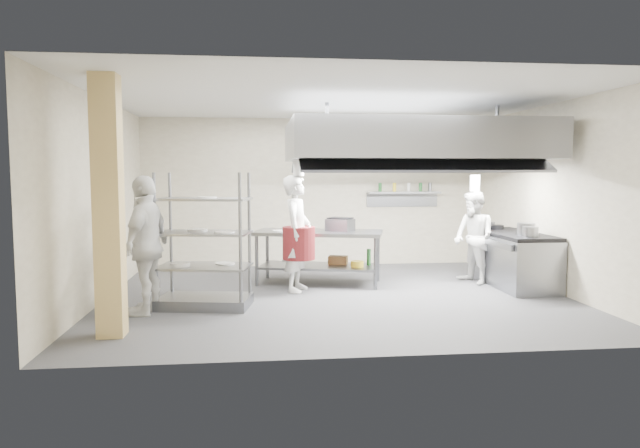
{
  "coord_description": "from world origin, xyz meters",
  "views": [
    {
      "loc": [
        -1.22,
        -8.62,
        1.88
      ],
      "look_at": [
        -0.23,
        0.2,
        1.1
      ],
      "focal_mm": 32.0,
      "sensor_mm": 36.0,
      "label": 1
    }
  ],
  "objects": [
    {
      "name": "column",
      "position": [
        -2.9,
        -1.9,
        1.5
      ],
      "size": [
        0.3,
        0.3,
        3.0
      ],
      "primitive_type": "cube",
      "color": "#E1BE73",
      "rests_on": "floor"
    },
    {
      "name": "exhaust_hood",
      "position": [
        1.3,
        0.4,
        2.4
      ],
      "size": [
        4.0,
        2.5,
        0.6
      ],
      "primitive_type": "cube",
      "color": "gray",
      "rests_on": "ceiling"
    },
    {
      "name": "range_top",
      "position": [
        3.08,
        0.5,
        0.87
      ],
      "size": [
        0.78,
        1.96,
        0.06
      ],
      "primitive_type": "cube",
      "color": "black",
      "rests_on": "cooking_range"
    },
    {
      "name": "stockpot",
      "position": [
        3.09,
        0.07,
        1.0
      ],
      "size": [
        0.28,
        0.28,
        0.2
      ],
      "primitive_type": "cylinder",
      "color": "gray",
      "rests_on": "range_top"
    },
    {
      "name": "chef_head",
      "position": [
        -0.58,
        0.43,
        0.93
      ],
      "size": [
        0.63,
        0.78,
        1.86
      ],
      "primitive_type": "imported",
      "rotation": [
        0.0,
        0.0,
        1.26
      ],
      "color": "silver",
      "rests_on": "floor"
    },
    {
      "name": "ceiling",
      "position": [
        0.0,
        0.0,
        3.0
      ],
      "size": [
        7.0,
        7.0,
        0.0
      ],
      "primitive_type": "plane",
      "rotation": [
        3.14,
        0.0,
        0.0
      ],
      "color": "silver",
      "rests_on": "wall_back"
    },
    {
      "name": "griddle",
      "position": [
        0.2,
        0.94,
        1.01
      ],
      "size": [
        0.53,
        0.51,
        0.21
      ],
      "primitive_type": "cube",
      "rotation": [
        0.0,
        0.0,
        -0.61
      ],
      "color": "slate",
      "rests_on": "island_worktop"
    },
    {
      "name": "hood_strip_a",
      "position": [
        0.4,
        0.4,
        2.08
      ],
      "size": [
        1.6,
        0.12,
        0.04
      ],
      "primitive_type": "cube",
      "color": "white",
      "rests_on": "exhaust_hood"
    },
    {
      "name": "wall_shelf",
      "position": [
        1.8,
        2.84,
        1.5
      ],
      "size": [
        1.5,
        0.28,
        0.04
      ],
      "primitive_type": "cube",
      "color": "gray",
      "rests_on": "wall_back"
    },
    {
      "name": "chef_plating",
      "position": [
        -2.69,
        -0.86,
        0.93
      ],
      "size": [
        0.73,
        1.17,
        1.86
      ],
      "primitive_type": "imported",
      "rotation": [
        0.0,
        0.0,
        -1.84
      ],
      "color": "white",
      "rests_on": "floor"
    },
    {
      "name": "wall_right",
      "position": [
        3.5,
        0.0,
        1.5
      ],
      "size": [
        0.0,
        6.0,
        6.0
      ],
      "primitive_type": "plane",
      "rotation": [
        1.57,
        0.0,
        -1.57
      ],
      "color": "tan",
      "rests_on": "ground"
    },
    {
      "name": "floor",
      "position": [
        0.0,
        0.0,
        0.0
      ],
      "size": [
        7.0,
        7.0,
        0.0
      ],
      "primitive_type": "plane",
      "color": "#28282A",
      "rests_on": "ground"
    },
    {
      "name": "island_undershelf",
      "position": [
        -0.17,
        1.0,
        0.3
      ],
      "size": [
        2.12,
        1.3,
        0.04
      ],
      "primitive_type": "cube",
      "rotation": [
        0.0,
        0.0,
        -0.26
      ],
      "color": "slate",
      "rests_on": "island"
    },
    {
      "name": "wicker_basket",
      "position": [
        0.18,
        1.09,
        0.39
      ],
      "size": [
        0.37,
        0.31,
        0.14
      ],
      "primitive_type": "cube",
      "rotation": [
        0.0,
        0.0,
        -0.34
      ],
      "color": "olive",
      "rests_on": "island_undershelf"
    },
    {
      "name": "island_worktop",
      "position": [
        -0.17,
        1.0,
        0.88
      ],
      "size": [
        2.31,
        1.43,
        0.06
      ],
      "primitive_type": "cube",
      "rotation": [
        0.0,
        0.0,
        -0.26
      ],
      "color": "gray",
      "rests_on": "island"
    },
    {
      "name": "hood_strip_b",
      "position": [
        2.2,
        0.4,
        2.08
      ],
      "size": [
        1.6,
        0.12,
        0.04
      ],
      "primitive_type": "cube",
      "color": "white",
      "rests_on": "exhaust_hood"
    },
    {
      "name": "island",
      "position": [
        -0.17,
        1.0,
        0.46
      ],
      "size": [
        2.31,
        1.43,
        0.91
      ],
      "primitive_type": null,
      "rotation": [
        0.0,
        0.0,
        -0.26
      ],
      "color": "gray",
      "rests_on": "floor"
    },
    {
      "name": "wall_back",
      "position": [
        0.0,
        3.0,
        1.5
      ],
      "size": [
        7.0,
        0.0,
        7.0
      ],
      "primitive_type": "plane",
      "rotation": [
        1.57,
        0.0,
        0.0
      ],
      "color": "tan",
      "rests_on": "ground"
    },
    {
      "name": "wall_left",
      "position": [
        -3.5,
        0.0,
        1.5
      ],
      "size": [
        0.0,
        6.0,
        6.0
      ],
      "primitive_type": "plane",
      "rotation": [
        1.57,
        0.0,
        1.57
      ],
      "color": "tan",
      "rests_on": "ground"
    },
    {
      "name": "pass_rack",
      "position": [
        -1.96,
        -0.54,
        0.95
      ],
      "size": [
        1.38,
        0.95,
        1.9
      ],
      "primitive_type": null,
      "rotation": [
        0.0,
        0.0,
        -0.18
      ],
      "color": "slate",
      "rests_on": "floor"
    },
    {
      "name": "plate_stack",
      "position": [
        -1.96,
        -0.54,
        0.61
      ],
      "size": [
        0.28,
        0.28,
        0.05
      ],
      "primitive_type": "cylinder",
      "color": "silver",
      "rests_on": "pass_rack"
    },
    {
      "name": "cooking_range",
      "position": [
        3.08,
        0.5,
        0.42
      ],
      "size": [
        0.8,
        2.0,
        0.84
      ],
      "primitive_type": "cube",
      "color": "gray",
      "rests_on": "floor"
    },
    {
      "name": "chef_line",
      "position": [
        2.48,
        0.72,
        0.8
      ],
      "size": [
        0.79,
        0.91,
        1.59
      ],
      "primitive_type": "imported",
      "rotation": [
        0.0,
        0.0,
        -1.3
      ],
      "color": "silver",
      "rests_on": "floor"
    }
  ]
}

